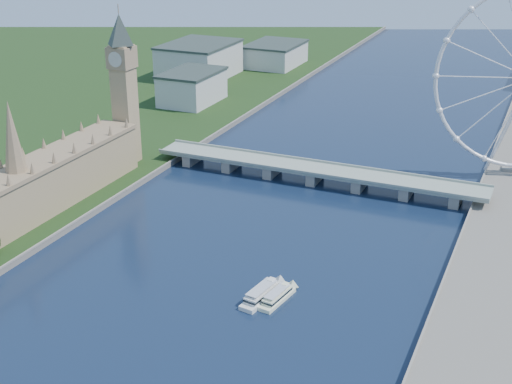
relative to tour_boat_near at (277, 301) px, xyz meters
The scene contains 6 objects.
parliament_range 163.02m from the tour_boat_near, behind, with size 24.00×200.00×70.00m.
big_ben 214.88m from the tour_boat_near, 142.00° to the left, with size 20.02×20.02×110.00m.
westminster_bridge 151.57m from the tour_boat_near, 102.58° to the left, with size 220.00×22.00×9.50m.
city_skyline 408.27m from the tour_boat_near, 89.12° to the left, with size 505.00×280.00×32.00m.
tour_boat_near is the anchor object (origin of this frame).
tour_boat_far 7.30m from the tour_boat_near, 169.89° to the right, with size 7.81×30.53×6.75m, color silver, non-canonical shape.
Camera 1 is at (137.05, -110.99, 171.48)m, focal length 50.00 mm.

